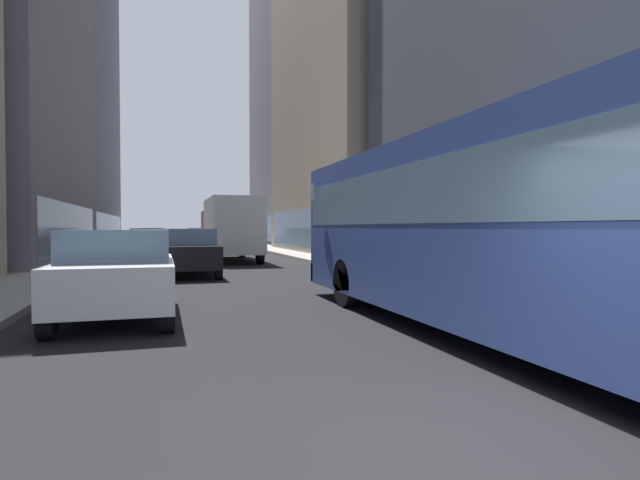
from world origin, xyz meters
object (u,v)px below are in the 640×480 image
Objects in this scene: car_red_coupe at (153,238)px; transit_bus at (502,220)px; car_white_van at (117,274)px; car_blue_hatchback at (197,236)px; box_truck at (230,227)px; car_grey_wagon at (226,238)px; car_black_suv at (187,252)px; car_yellow_taxi at (148,243)px.

transit_bus is at bearing -81.56° from car_red_coupe.
car_white_van and car_blue_hatchback have the same top height.
car_white_van is at bearing -104.41° from box_truck.
car_grey_wagon is 0.92× the size of car_black_suv.
transit_bus is at bearing -76.44° from car_yellow_taxi.
car_black_suv is 0.62× the size of box_truck.
car_yellow_taxi is 19.78m from car_white_van.
car_red_coupe is at bearing -121.43° from car_blue_hatchback.
box_truck reaches higher than car_black_suv.
car_red_coupe is (-1.60, 26.02, -0.00)m from car_black_suv.
transit_bus is 6.64m from car_white_van.
car_black_suv is 7.71m from box_truck.
transit_bus is at bearing -90.00° from car_grey_wagon.
box_truck is (4.00, -18.74, 0.84)m from car_red_coupe.
car_white_van is 41.04m from car_blue_hatchback.
car_yellow_taxi is (-5.60, 23.22, -0.95)m from transit_bus.
car_yellow_taxi is 11.60m from car_black_suv.
car_grey_wagon and car_black_suv have the same top height.
car_red_coupe is 0.63× the size of box_truck.
car_grey_wagon is (5.60, 11.04, 0.00)m from car_yellow_taxi.
box_truck is at bearing -90.00° from car_blue_hatchback.
car_black_suv is at bearing -94.22° from car_blue_hatchback.
car_black_suv is 26.07m from car_red_coupe.
car_grey_wagon is at bearing 79.70° from car_white_van.
car_black_suv is at bearing -86.48° from car_red_coupe.
car_black_suv is (1.60, -11.49, 0.00)m from car_yellow_taxi.
car_yellow_taxi is 1.05× the size of car_white_van.
car_red_coupe is at bearing 90.00° from car_yellow_taxi.
car_yellow_taxi and car_white_van have the same top height.
box_truck is (0.00, -25.28, 0.84)m from car_blue_hatchback.
transit_bus is at bearing -87.93° from car_blue_hatchback.
car_grey_wagon is at bearing 63.09° from car_yellow_taxi.
car_black_suv is (-2.40, -32.56, 0.00)m from car_blue_hatchback.
car_white_van and car_red_coupe have the same top height.
car_grey_wagon is (0.00, 34.26, -0.95)m from transit_bus.
car_grey_wagon is 22.88m from car_black_suv.
box_truck is at bearing 94.81° from transit_bus.
car_blue_hatchback is 25.29m from box_truck.
car_red_coupe is (-4.00, -6.54, 0.00)m from car_blue_hatchback.
car_yellow_taxi and car_black_suv have the same top height.
car_red_coupe is at bearing 93.52° from car_black_suv.
car_yellow_taxi is at bearing -100.75° from car_blue_hatchback.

